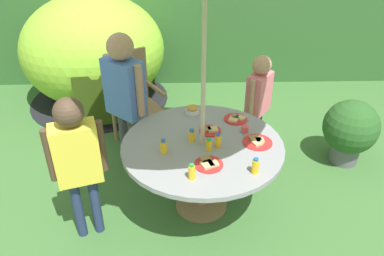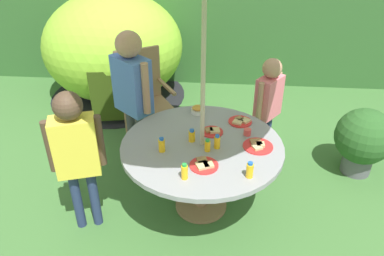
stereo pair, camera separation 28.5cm
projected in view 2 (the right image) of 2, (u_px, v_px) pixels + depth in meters
ground_plane at (201, 206)px, 3.47m from camera, size 10.00×10.00×0.02m
hedge_backdrop at (215, 10)px, 5.52m from camera, size 9.00×0.70×2.03m
garden_table at (202, 154)px, 3.16m from camera, size 1.35×1.35×0.69m
wooden_chair at (145, 94)px, 4.18m from camera, size 0.64×0.64×1.05m
dome_tent at (114, 47)px, 5.04m from camera, size 2.22×2.22×1.44m
potted_plant at (363, 139)px, 3.70m from camera, size 0.56×0.56×0.71m
child_in_pink_shirt at (269, 97)px, 3.76m from camera, size 0.30×0.33×1.13m
child_in_blue_shirt at (132, 85)px, 3.55m from camera, size 0.42×0.40×1.44m
child_in_yellow_shirt at (76, 146)px, 2.86m from camera, size 0.41×0.27×1.27m
snack_bowl at (198, 110)px, 3.54m from camera, size 0.13×0.13×0.07m
plate_center_front at (212, 131)px, 3.26m from camera, size 0.19×0.19×0.03m
plate_back_edge at (240, 121)px, 3.40m from camera, size 0.21×0.21×0.03m
plate_front_edge at (258, 146)px, 3.07m from camera, size 0.25×0.25×0.03m
plate_mid_left at (204, 165)px, 2.85m from camera, size 0.22×0.22×0.03m
juice_bottle_near_left at (250, 170)px, 2.71m from camera, size 0.05×0.05×0.13m
juice_bottle_near_right at (185, 172)px, 2.70m from camera, size 0.05×0.05×0.13m
juice_bottle_far_left at (207, 145)px, 3.00m from camera, size 0.05×0.05×0.11m
juice_bottle_far_right at (217, 142)px, 3.03m from camera, size 0.05×0.05×0.12m
juice_bottle_center_back at (162, 145)px, 2.99m from camera, size 0.05×0.05×0.13m
juice_bottle_mid_right at (192, 136)px, 3.12m from camera, size 0.06×0.06×0.11m
cup_near at (247, 132)px, 3.22m from camera, size 0.06×0.06×0.06m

